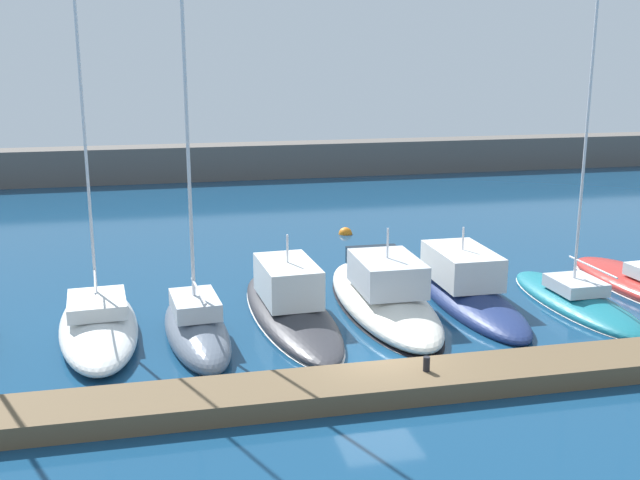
{
  "coord_description": "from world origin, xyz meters",
  "views": [
    {
      "loc": [
        -6.57,
        -21.06,
        9.65
      ],
      "look_at": [
        -1.03,
        3.7,
        3.34
      ],
      "focal_mm": 42.67,
      "sensor_mm": 36.0,
      "label": 1
    }
  ],
  "objects_px": {
    "motorboat_charcoal_fourth": "(290,304)",
    "dock_bollard": "(427,364)",
    "sailboat_teal_seventh": "(576,299)",
    "motorboat_navy_sixth": "(468,290)",
    "mooring_buoy_orange": "(345,234)",
    "motorboat_ivory_fifth": "(383,297)",
    "sailboat_slate_third": "(196,328)",
    "sailboat_white_second": "(98,324)"
  },
  "relations": [
    {
      "from": "motorboat_navy_sixth",
      "to": "mooring_buoy_orange",
      "type": "height_order",
      "value": "motorboat_navy_sixth"
    },
    {
      "from": "motorboat_ivory_fifth",
      "to": "sailboat_teal_seventh",
      "type": "relative_size",
      "value": 0.6
    },
    {
      "from": "sailboat_slate_third",
      "to": "motorboat_navy_sixth",
      "type": "height_order",
      "value": "sailboat_slate_third"
    },
    {
      "from": "sailboat_slate_third",
      "to": "motorboat_navy_sixth",
      "type": "xyz_separation_m",
      "value": [
        10.67,
        1.6,
        0.11
      ]
    },
    {
      "from": "sailboat_slate_third",
      "to": "sailboat_teal_seventh",
      "type": "relative_size",
      "value": 0.85
    },
    {
      "from": "mooring_buoy_orange",
      "to": "dock_bollard",
      "type": "bearing_deg",
      "value": -97.57
    },
    {
      "from": "sailboat_slate_third",
      "to": "dock_bollard",
      "type": "relative_size",
      "value": 33.69
    },
    {
      "from": "sailboat_slate_third",
      "to": "motorboat_navy_sixth",
      "type": "relative_size",
      "value": 1.65
    },
    {
      "from": "motorboat_navy_sixth",
      "to": "sailboat_teal_seventh",
      "type": "distance_m",
      "value": 4.21
    },
    {
      "from": "sailboat_white_second",
      "to": "motorboat_ivory_fifth",
      "type": "relative_size",
      "value": 1.39
    },
    {
      "from": "mooring_buoy_orange",
      "to": "sailboat_slate_third",
      "type": "bearing_deg",
      "value": -122.53
    },
    {
      "from": "sailboat_slate_third",
      "to": "motorboat_charcoal_fourth",
      "type": "relative_size",
      "value": 1.4
    },
    {
      "from": "motorboat_navy_sixth",
      "to": "motorboat_ivory_fifth",
      "type": "bearing_deg",
      "value": 89.37
    },
    {
      "from": "sailboat_white_second",
      "to": "motorboat_navy_sixth",
      "type": "height_order",
      "value": "sailboat_white_second"
    },
    {
      "from": "sailboat_white_second",
      "to": "mooring_buoy_orange",
      "type": "distance_m",
      "value": 17.73
    },
    {
      "from": "sailboat_teal_seventh",
      "to": "motorboat_charcoal_fourth",
      "type": "bearing_deg",
      "value": 82.5
    },
    {
      "from": "motorboat_charcoal_fourth",
      "to": "sailboat_teal_seventh",
      "type": "distance_m",
      "value": 11.21
    },
    {
      "from": "sailboat_white_second",
      "to": "sailboat_slate_third",
      "type": "xyz_separation_m",
      "value": [
        3.31,
        -1.09,
        -0.0
      ]
    },
    {
      "from": "sailboat_white_second",
      "to": "sailboat_teal_seventh",
      "type": "distance_m",
      "value": 18.02
    },
    {
      "from": "sailboat_white_second",
      "to": "dock_bollard",
      "type": "distance_m",
      "value": 11.67
    },
    {
      "from": "motorboat_charcoal_fourth",
      "to": "sailboat_teal_seventh",
      "type": "height_order",
      "value": "sailboat_teal_seventh"
    },
    {
      "from": "motorboat_ivory_fifth",
      "to": "dock_bollard",
      "type": "bearing_deg",
      "value": 173.22
    },
    {
      "from": "sailboat_slate_third",
      "to": "dock_bollard",
      "type": "distance_m",
      "value": 8.38
    },
    {
      "from": "motorboat_charcoal_fourth",
      "to": "dock_bollard",
      "type": "bearing_deg",
      "value": -162.09
    },
    {
      "from": "motorboat_charcoal_fourth",
      "to": "sailboat_slate_third",
      "type": "bearing_deg",
      "value": 111.63
    },
    {
      "from": "dock_bollard",
      "to": "mooring_buoy_orange",
      "type": "bearing_deg",
      "value": 82.43
    },
    {
      "from": "motorboat_ivory_fifth",
      "to": "motorboat_navy_sixth",
      "type": "bearing_deg",
      "value": -90.42
    },
    {
      "from": "sailboat_teal_seventh",
      "to": "dock_bollard",
      "type": "bearing_deg",
      "value": 123.99
    },
    {
      "from": "sailboat_white_second",
      "to": "sailboat_teal_seventh",
      "type": "height_order",
      "value": "sailboat_teal_seventh"
    },
    {
      "from": "motorboat_charcoal_fourth",
      "to": "dock_bollard",
      "type": "distance_m",
      "value": 7.67
    },
    {
      "from": "motorboat_charcoal_fourth",
      "to": "dock_bollard",
      "type": "relative_size",
      "value": 24.06
    },
    {
      "from": "mooring_buoy_orange",
      "to": "motorboat_navy_sixth",
      "type": "bearing_deg",
      "value": -81.82
    },
    {
      "from": "mooring_buoy_orange",
      "to": "dock_bollard",
      "type": "xyz_separation_m",
      "value": [
        -2.59,
        -19.46,
        0.81
      ]
    },
    {
      "from": "sailboat_slate_third",
      "to": "dock_bollard",
      "type": "bearing_deg",
      "value": -135.97
    },
    {
      "from": "sailboat_teal_seventh",
      "to": "mooring_buoy_orange",
      "type": "distance_m",
      "value": 14.71
    },
    {
      "from": "sailboat_slate_third",
      "to": "sailboat_teal_seventh",
      "type": "bearing_deg",
      "value": -93.12
    },
    {
      "from": "motorboat_charcoal_fourth",
      "to": "motorboat_navy_sixth",
      "type": "bearing_deg",
      "value": -93.4
    },
    {
      "from": "motorboat_ivory_fifth",
      "to": "sailboat_teal_seventh",
      "type": "xyz_separation_m",
      "value": [
        7.49,
        -1.22,
        -0.26
      ]
    },
    {
      "from": "mooring_buoy_orange",
      "to": "motorboat_ivory_fifth",
      "type": "bearing_deg",
      "value": -97.77
    },
    {
      "from": "motorboat_charcoal_fourth",
      "to": "motorboat_ivory_fifth",
      "type": "height_order",
      "value": "motorboat_ivory_fifth"
    },
    {
      "from": "sailboat_slate_third",
      "to": "sailboat_teal_seventh",
      "type": "distance_m",
      "value": 14.71
    },
    {
      "from": "motorboat_ivory_fifth",
      "to": "sailboat_teal_seventh",
      "type": "height_order",
      "value": "sailboat_teal_seventh"
    }
  ]
}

